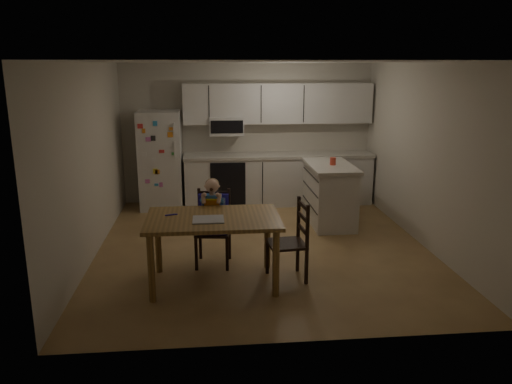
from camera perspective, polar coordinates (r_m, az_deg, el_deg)
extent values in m
cube|color=olive|center=(7.02, 0.73, -6.26)|extent=(4.50, 5.00, 0.01)
cube|color=beige|center=(9.14, -0.97, 6.71)|extent=(4.50, 0.02, 2.50)
cube|color=beige|center=(6.81, -18.44, 3.34)|extent=(0.02, 5.00, 2.50)
cube|color=beige|center=(7.28, 18.71, 3.99)|extent=(0.02, 5.00, 2.50)
cube|color=white|center=(6.57, 0.80, 14.66)|extent=(4.50, 5.00, 0.01)
cube|color=silver|center=(8.86, -10.83, 3.60)|extent=(0.72, 0.70, 1.70)
cube|color=silver|center=(9.05, 2.55, 1.34)|extent=(3.34, 0.60, 0.86)
cube|color=beige|center=(8.95, 2.59, 4.20)|extent=(3.37, 0.62, 0.05)
cube|color=black|center=(8.67, -3.19, 0.75)|extent=(0.60, 0.02, 0.80)
cube|color=silver|center=(8.97, 2.53, 10.09)|extent=(3.34, 0.34, 0.70)
cube|color=silver|center=(8.89, -3.40, 7.58)|extent=(0.60, 0.38, 0.33)
cube|color=silver|center=(8.00, 8.38, -0.38)|extent=(0.62, 1.23, 0.90)
cube|color=beige|center=(7.89, 8.51, 2.97)|extent=(0.68, 1.29, 0.05)
cylinder|color=red|center=(7.84, 8.78, 3.50)|extent=(0.09, 0.09, 0.11)
cube|color=brown|center=(5.63, -4.93, -3.08)|extent=(1.50, 0.96, 0.04)
cylinder|color=brown|center=(5.43, -11.89, -8.53)|extent=(0.08, 0.08, 0.76)
cylinder|color=brown|center=(6.17, -11.12, -5.68)|extent=(0.08, 0.08, 0.76)
cylinder|color=brown|center=(5.44, 2.31, -8.18)|extent=(0.08, 0.08, 0.76)
cylinder|color=brown|center=(6.17, 1.30, -5.37)|extent=(0.08, 0.08, 0.76)
cube|color=#A2A2A6|center=(5.52, -5.48, -3.15)|extent=(0.34, 0.30, 0.01)
cylinder|color=#3227B7|center=(5.74, -9.78, -2.59)|extent=(0.12, 0.06, 0.02)
cube|color=black|center=(6.28, -4.94, -4.56)|extent=(0.47, 0.47, 0.03)
cube|color=black|center=(6.20, -6.84, -7.06)|extent=(0.04, 0.04, 0.42)
cube|color=black|center=(6.56, -6.37, -5.86)|extent=(0.04, 0.04, 0.42)
cube|color=black|center=(6.16, -3.32, -7.13)|extent=(0.04, 0.04, 0.42)
cube|color=black|center=(6.52, -3.05, -5.91)|extent=(0.04, 0.04, 0.42)
cube|color=black|center=(6.38, -4.80, -1.77)|extent=(0.42, 0.09, 0.50)
cube|color=#3227B7|center=(6.26, -4.95, -4.00)|extent=(0.42, 0.38, 0.10)
cube|color=#3227B7|center=(6.33, -4.85, -1.72)|extent=(0.38, 0.11, 0.34)
cube|color=#5286CC|center=(6.22, -4.98, -3.55)|extent=(0.32, 0.29, 0.02)
cube|color=#2957A7|center=(6.19, -5.00, -1.47)|extent=(0.23, 0.17, 0.26)
cube|color=#CA5710|center=(6.13, -5.06, -1.73)|extent=(0.19, 0.04, 0.20)
sphere|color=beige|center=(6.11, -5.06, 0.71)|extent=(0.19, 0.19, 0.17)
ellipsoid|color=olive|center=(6.11, -5.06, 0.87)|extent=(0.19, 0.18, 0.14)
cube|color=black|center=(5.86, 3.52, -5.94)|extent=(0.46, 0.46, 0.03)
cube|color=black|center=(6.07, 1.29, -7.45)|extent=(0.04, 0.04, 0.42)
cube|color=black|center=(6.16, 4.78, -7.18)|extent=(0.04, 0.04, 0.42)
cube|color=black|center=(5.73, 2.09, -8.83)|extent=(0.04, 0.04, 0.42)
cube|color=black|center=(5.82, 5.78, -8.52)|extent=(0.04, 0.04, 0.42)
cube|color=black|center=(5.82, 5.38, -3.36)|extent=(0.07, 0.42, 0.50)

